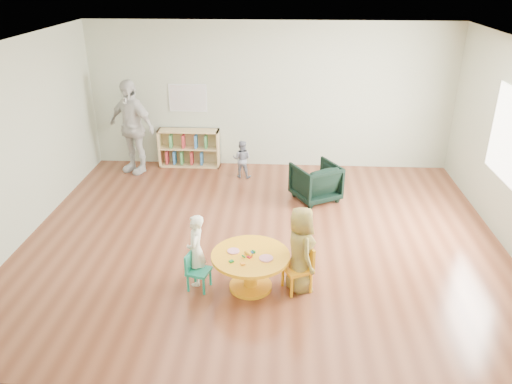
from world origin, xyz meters
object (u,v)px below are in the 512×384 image
(kid_chair_right, at_px, (300,266))
(adult_caretaker, at_px, (131,127))
(activity_table, at_px, (251,265))
(toddler, at_px, (242,159))
(kid_chair_left, at_px, (196,270))
(child_right, at_px, (300,250))
(bookshelf, at_px, (189,148))
(child_left, at_px, (196,250))
(armchair, at_px, (316,182))

(kid_chair_right, height_order, adult_caretaker, adult_caretaker)
(activity_table, bearing_deg, adult_caretaker, 123.97)
(activity_table, xyz_separation_m, adult_caretaker, (-2.53, 3.76, 0.57))
(activity_table, xyz_separation_m, toddler, (-0.42, 3.58, 0.03))
(activity_table, distance_m, kid_chair_left, 0.68)
(child_right, height_order, toddler, child_right)
(kid_chair_left, bearing_deg, bookshelf, -154.19)
(activity_table, xyz_separation_m, child_left, (-0.69, 0.08, 0.14))
(armchair, height_order, adult_caretaker, adult_caretaker)
(armchair, height_order, child_right, child_right)
(child_left, bearing_deg, child_right, 87.40)
(activity_table, relative_size, toddler, 1.34)
(toddler, bearing_deg, bookshelf, -17.23)
(child_left, bearing_deg, kid_chair_right, 86.92)
(child_right, bearing_deg, kid_chair_right, -161.64)
(armchair, relative_size, child_right, 0.64)
(kid_chair_right, height_order, child_left, child_left)
(child_left, height_order, toddler, child_left)
(kid_chair_left, height_order, toddler, toddler)
(activity_table, distance_m, adult_caretaker, 4.57)
(kid_chair_right, bearing_deg, child_right, 11.49)
(toddler, bearing_deg, kid_chair_right, 115.33)
(activity_table, xyz_separation_m, armchair, (0.93, 2.66, -0.01))
(armchair, distance_m, adult_caretaker, 3.68)
(adult_caretaker, bearing_deg, kid_chair_right, -23.04)
(armchair, xyz_separation_m, child_right, (-0.32, -2.63, 0.23))
(bookshelf, xyz_separation_m, armchair, (2.46, -1.46, -0.04))
(bookshelf, distance_m, child_left, 4.14)
(armchair, xyz_separation_m, adult_caretaker, (-3.47, 1.10, 0.58))
(activity_table, bearing_deg, kid_chair_right, 2.21)
(kid_chair_left, distance_m, child_left, 0.24)
(kid_chair_left, distance_m, child_right, 1.32)
(kid_chair_left, relative_size, child_right, 0.45)
(kid_chair_right, bearing_deg, bookshelf, 2.66)
(kid_chair_left, relative_size, kid_chair_right, 0.81)
(armchair, bearing_deg, activity_table, 41.27)
(activity_table, height_order, adult_caretaker, adult_caretaker)
(kid_chair_left, bearing_deg, child_left, -160.88)
(kid_chair_right, relative_size, armchair, 0.86)
(kid_chair_left, bearing_deg, kid_chair_right, 107.11)
(kid_chair_left, xyz_separation_m, child_left, (-0.01, 0.12, 0.21))
(child_left, height_order, adult_caretaker, adult_caretaker)
(kid_chair_right, distance_m, child_right, 0.23)
(armchair, bearing_deg, kid_chair_left, 29.78)
(bookshelf, xyz_separation_m, toddler, (1.11, -0.55, -0.00))
(child_right, distance_m, adult_caretaker, 4.89)
(activity_table, relative_size, child_left, 1.02)
(kid_chair_right, height_order, armchair, armchair)
(activity_table, distance_m, child_left, 0.71)
(activity_table, xyz_separation_m, bookshelf, (-1.53, 4.13, 0.03))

